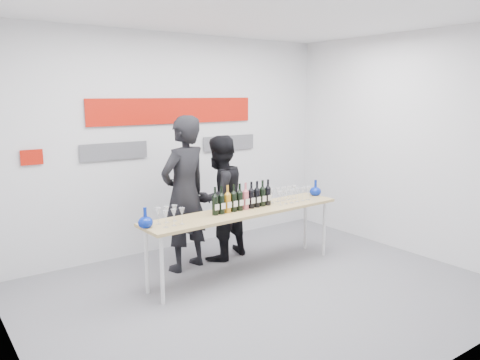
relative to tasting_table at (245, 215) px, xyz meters
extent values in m
plane|color=slate|center=(-0.18, -0.58, -0.74)|extent=(5.00, 5.00, 0.00)
cube|color=silver|center=(-0.18, 1.42, 0.76)|extent=(5.00, 0.04, 3.00)
cube|color=#B81507|center=(-0.18, 1.39, 1.21)|extent=(2.50, 0.02, 0.35)
cube|color=#59595E|center=(-1.08, 1.39, 0.71)|extent=(0.90, 0.02, 0.22)
cube|color=#59595E|center=(0.72, 1.39, 0.71)|extent=(0.90, 0.02, 0.22)
cube|color=#B81507|center=(-2.08, 1.39, 0.71)|extent=(0.25, 0.02, 0.18)
cube|color=tan|center=(0.00, 0.00, 0.04)|extent=(2.67, 0.63, 0.04)
cylinder|color=silver|center=(-1.23, -0.22, -0.36)|extent=(0.04, 0.04, 0.76)
cylinder|color=silver|center=(1.24, -0.13, -0.36)|extent=(0.04, 0.04, 0.76)
cylinder|color=silver|center=(-1.24, 0.13, -0.36)|extent=(0.04, 0.04, 0.76)
cylinder|color=silver|center=(1.23, 0.22, -0.36)|extent=(0.04, 0.04, 0.76)
imported|color=black|center=(-0.52, 0.55, 0.23)|extent=(0.80, 0.63, 1.93)
imported|color=black|center=(0.04, 0.62, 0.09)|extent=(0.93, 0.80, 1.65)
cylinder|color=black|center=(0.03, 0.59, -0.73)|extent=(0.18, 0.18, 0.02)
cylinder|color=black|center=(0.03, 0.59, 0.01)|extent=(0.02, 0.02, 1.49)
sphere|color=black|center=(0.03, 0.56, 0.77)|extent=(0.05, 0.05, 0.05)
camera|label=1|loc=(-3.26, -4.44, 1.45)|focal=35.00mm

